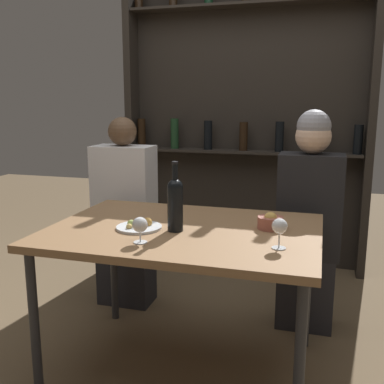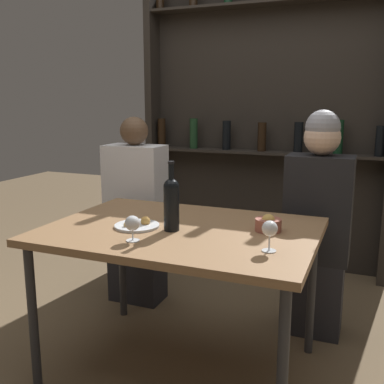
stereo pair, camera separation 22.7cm
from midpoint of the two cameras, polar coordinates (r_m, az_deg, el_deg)
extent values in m
plane|color=brown|center=(2.49, -3.76, -21.51)|extent=(10.00, 10.00, 0.00)
cube|color=olive|center=(2.18, -4.02, -5.07)|extent=(1.29, 0.93, 0.04)
cylinder|color=#2D2D30|center=(2.27, -22.22, -15.53)|extent=(0.04, 0.04, 0.72)
cylinder|color=#2D2D30|center=(1.85, 9.85, -21.29)|extent=(0.04, 0.04, 0.72)
cylinder|color=#2D2D30|center=(2.88, -12.17, -9.00)|extent=(0.04, 0.04, 0.72)
cylinder|color=#2D2D30|center=(2.57, 11.97, -11.61)|extent=(0.04, 0.04, 0.72)
cube|color=#28231E|center=(3.74, 5.03, 7.74)|extent=(1.92, 0.02, 2.22)
cube|color=#28231E|center=(3.95, -9.19, 7.83)|extent=(0.06, 0.18, 2.22)
cube|color=#28231E|center=(3.57, 20.06, 6.90)|extent=(0.06, 0.18, 2.22)
cube|color=#28231E|center=(3.66, 4.66, 5.11)|extent=(1.84, 0.18, 0.02)
cylinder|color=black|center=(3.91, -8.09, 7.41)|extent=(0.07, 0.07, 0.25)
cylinder|color=#19381E|center=(3.80, -3.95, 7.41)|extent=(0.07, 0.07, 0.25)
cylinder|color=black|center=(3.72, 0.30, 7.24)|extent=(0.07, 0.07, 0.24)
cylinder|color=black|center=(3.64, 4.79, 7.05)|extent=(0.07, 0.07, 0.23)
cylinder|color=black|center=(3.60, 9.28, 6.94)|extent=(0.07, 0.07, 0.24)
cylinder|color=black|center=(3.58, 14.03, 6.90)|extent=(0.07, 0.07, 0.26)
cylinder|color=black|center=(3.57, 18.66, 6.33)|extent=(0.07, 0.07, 0.22)
cube|color=#28231E|center=(3.70, 4.97, 22.65)|extent=(1.84, 0.18, 0.02)
cylinder|color=black|center=(2.11, -5.23, -2.21)|extent=(0.07, 0.07, 0.21)
sphere|color=black|center=(2.08, -5.28, 0.62)|extent=(0.07, 0.07, 0.07)
cylinder|color=black|center=(2.07, -5.31, 2.07)|extent=(0.03, 0.03, 0.11)
cylinder|color=black|center=(2.06, -5.34, 3.69)|extent=(0.03, 0.03, 0.01)
cylinder|color=silver|center=(1.98, -9.87, -6.35)|extent=(0.06, 0.06, 0.00)
cylinder|color=silver|center=(1.97, -9.90, -5.49)|extent=(0.01, 0.01, 0.06)
sphere|color=silver|center=(1.96, -9.95, -4.15)|extent=(0.07, 0.07, 0.07)
cylinder|color=silver|center=(1.89, 7.60, -7.12)|extent=(0.06, 0.06, 0.00)
cylinder|color=silver|center=(1.88, 7.63, -5.98)|extent=(0.01, 0.01, 0.07)
sphere|color=silver|center=(1.87, 7.68, -4.36)|extent=(0.07, 0.07, 0.07)
cylinder|color=silver|center=(2.19, -9.71, -4.48)|extent=(0.22, 0.22, 0.01)
sphere|color=#99B256|center=(2.20, -10.70, -4.00)|extent=(0.04, 0.04, 0.04)
sphere|color=gold|center=(2.20, -8.65, -3.86)|extent=(0.05, 0.05, 0.05)
sphere|color=#E5BC66|center=(2.16, -11.00, -4.37)|extent=(0.03, 0.03, 0.03)
cylinder|color=#995142|center=(2.17, 7.00, -3.94)|extent=(0.12, 0.12, 0.06)
sphere|color=gold|center=(2.16, 7.01, -3.43)|extent=(0.07, 0.07, 0.07)
cube|color=#26262B|center=(3.14, -10.38, -9.78)|extent=(0.35, 0.22, 0.45)
cube|color=white|center=(2.99, -10.75, -0.17)|extent=(0.39, 0.22, 0.62)
sphere|color=brown|center=(2.94, -11.05, 7.55)|extent=(0.18, 0.18, 0.18)
cube|color=#26262B|center=(2.85, 11.92, -12.18)|extent=(0.33, 0.22, 0.45)
cube|color=black|center=(2.68, 12.39, -1.75)|extent=(0.37, 0.22, 0.61)
sphere|color=beige|center=(2.62, 12.78, 6.91)|extent=(0.20, 0.20, 0.20)
sphere|color=gray|center=(2.62, 12.83, 8.11)|extent=(0.19, 0.19, 0.19)
camera|label=1|loc=(0.11, -92.86, -0.59)|focal=42.00mm
camera|label=2|loc=(0.11, 87.14, 0.59)|focal=42.00mm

